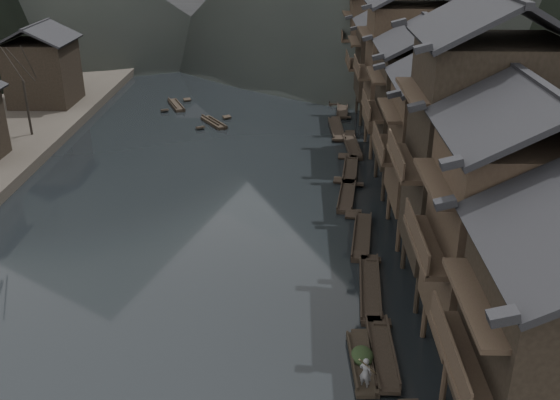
{
  "coord_description": "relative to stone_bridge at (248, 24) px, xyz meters",
  "views": [
    {
      "loc": [
        7.43,
        -25.54,
        20.08
      ],
      "look_at": [
        6.4,
        12.98,
        2.5
      ],
      "focal_mm": 40.0,
      "sensor_mm": 36.0,
      "label": 1
    }
  ],
  "objects": [
    {
      "name": "water",
      "position": [
        0.0,
        -72.0,
        -5.11
      ],
      "size": [
        300.0,
        300.0,
        0.0
      ],
      "primitive_type": "plane",
      "color": "black",
      "rests_on": "ground"
    },
    {
      "name": "right_bank",
      "position": [
        35.0,
        -32.0,
        -4.21
      ],
      "size": [
        40.0,
        200.0,
        1.8
      ],
      "primitive_type": "cube",
      "color": "#2D2823",
      "rests_on": "ground"
    },
    {
      "name": "stilt_houses",
      "position": [
        17.28,
        -53.05,
        3.74
      ],
      "size": [
        9.0,
        67.6,
        16.94
      ],
      "color": "black",
      "rests_on": "ground"
    },
    {
      "name": "moored_sampans",
      "position": [
        12.08,
        -50.78,
        -4.91
      ],
      "size": [
        3.01,
        61.83,
        0.47
      ],
      "color": "black",
      "rests_on": "water"
    },
    {
      "name": "midriver_boats",
      "position": [
        -3.97,
        -30.9,
        -4.91
      ],
      "size": [
        8.29,
        11.51,
        0.44
      ],
      "color": "black",
      "rests_on": "water"
    },
    {
      "name": "stone_bridge",
      "position": [
        0.0,
        0.0,
        0.0
      ],
      "size": [
        40.0,
        6.0,
        9.0
      ],
      "color": "#4C4C4F",
      "rests_on": "ground"
    },
    {
      "name": "hero_sampan",
      "position": [
        10.8,
        -73.02,
        -4.91
      ],
      "size": [
        1.25,
        5.11,
        0.44
      ],
      "color": "black",
      "rests_on": "water"
    },
    {
      "name": "cargo_heap",
      "position": [
        10.81,
        -72.79,
        -4.34
      ],
      "size": [
        1.12,
        1.47,
        0.67
      ],
      "primitive_type": "ellipsoid",
      "color": "black",
      "rests_on": "hero_sampan"
    },
    {
      "name": "boatman",
      "position": [
        10.73,
        -74.8,
        -3.84
      ],
      "size": [
        0.72,
        0.65,
        1.66
      ],
      "primitive_type": "imported",
      "rotation": [
        0.0,
        0.0,
        2.6
      ],
      "color": "#5F5E61",
      "rests_on": "hero_sampan"
    },
    {
      "name": "bamboo_pole",
      "position": [
        10.93,
        -74.8,
        -1.57
      ],
      "size": [
        1.4,
        2.35,
        2.89
      ],
      "primitive_type": "cylinder",
      "rotation": [
        0.75,
        0.0,
        -0.53
      ],
      "color": "#8C7A51",
      "rests_on": "boatman"
    }
  ]
}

